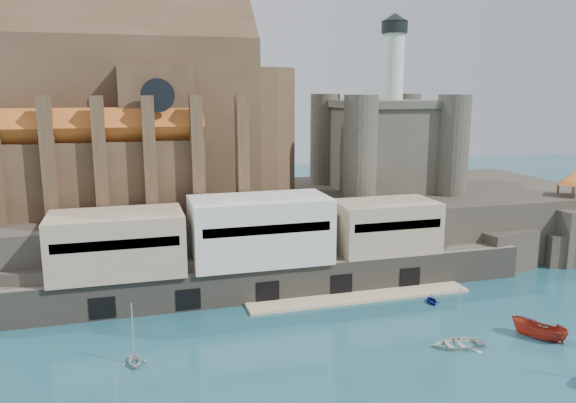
# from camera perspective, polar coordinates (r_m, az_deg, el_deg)

# --- Properties ---
(ground) EXTENTS (300.00, 300.00, 0.00)m
(ground) POSITION_cam_1_polar(r_m,az_deg,el_deg) (59.39, 12.53, -15.75)
(ground) COLOR #194855
(ground) RESTS_ON ground
(promontory) EXTENTS (100.00, 36.00, 10.00)m
(promontory) POSITION_cam_1_polar(r_m,az_deg,el_deg) (91.99, 0.86, -2.42)
(promontory) COLOR #2B2520
(promontory) RESTS_ON ground
(quay) EXTENTS (70.00, 12.00, 13.05)m
(quay) POSITION_cam_1_polar(r_m,az_deg,el_deg) (73.98, -2.91, -4.94)
(quay) COLOR #615A4D
(quay) RESTS_ON ground
(church) EXTENTS (47.00, 25.93, 30.51)m
(church) POSITION_cam_1_polar(r_m,az_deg,el_deg) (88.14, -14.81, 7.94)
(church) COLOR #473221
(church) RESTS_ON promontory
(castle_keep) EXTENTS (21.20, 21.20, 29.30)m
(castle_keep) POSITION_cam_1_polar(r_m,az_deg,el_deg) (97.26, 9.86, 6.17)
(castle_keep) COLOR #403D32
(castle_keep) RESTS_ON promontory
(rock_outcrop) EXTENTS (14.50, 10.50, 8.70)m
(rock_outcrop) POSITION_cam_1_polar(r_m,az_deg,el_deg) (101.68, 26.72, -2.84)
(rock_outcrop) COLOR #2B2520
(rock_outcrop) RESTS_ON ground
(pavilion) EXTENTS (6.40, 6.40, 5.40)m
(pavilion) POSITION_cam_1_polar(r_m,az_deg,el_deg) (100.21, 27.10, 2.02)
(pavilion) COLOR #473221
(pavilion) RESTS_ON rock_outcrop
(boat_4) EXTENTS (2.88, 1.90, 3.18)m
(boat_4) POSITION_cam_1_polar(r_m,az_deg,el_deg) (59.95, -15.31, -15.63)
(boat_4) COLOR silver
(boat_4) RESTS_ON ground
(boat_5) EXTENTS (3.14, 3.15, 5.91)m
(boat_5) POSITION_cam_1_polar(r_m,az_deg,el_deg) (68.91, 24.06, -12.57)
(boat_5) COLOR maroon
(boat_5) RESTS_ON ground
(boat_6) EXTENTS (1.57, 4.13, 5.65)m
(boat_6) POSITION_cam_1_polar(r_m,az_deg,el_deg) (64.05, 16.78, -13.89)
(boat_6) COLOR beige
(boat_6) RESTS_ON ground
(boat_7) EXTENTS (2.43, 1.70, 2.60)m
(boat_7) POSITION_cam_1_polar(r_m,az_deg,el_deg) (75.10, 14.38, -9.93)
(boat_7) COLOR navy
(boat_7) RESTS_ON ground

